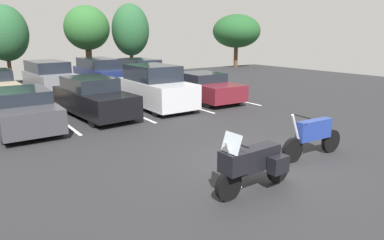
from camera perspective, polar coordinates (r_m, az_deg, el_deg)
ground at (r=8.99m, az=11.22°, el=-7.63°), size 44.00×44.00×0.10m
motorcycle_touring at (r=7.24m, az=10.17°, el=-7.08°), size 2.13×0.90×1.39m
motorcycle_second at (r=9.69m, az=19.64°, el=-2.53°), size 2.19×0.62×1.30m
parking_stripes at (r=14.40m, az=-15.55°, el=0.61°), size 14.28×4.67×0.01m
car_charcoal at (r=13.33m, az=-26.55°, el=1.60°), size 1.87×4.51×1.40m
car_black at (r=14.40m, az=-16.24°, el=3.65°), size 2.11×4.77×1.56m
car_silver at (r=15.48m, az=-6.17°, el=5.45°), size 1.92×4.30×1.92m
car_maroon at (r=17.06m, az=2.00°, el=5.52°), size 2.08×4.44×1.40m
car_far_grey at (r=20.83m, az=-22.83°, el=6.60°), size 2.15×4.49×1.81m
car_far_navy at (r=21.22m, az=-15.06°, el=7.42°), size 1.90×4.81×1.88m
car_far_blue at (r=22.52m, az=-8.39°, el=7.91°), size 1.97×4.38×1.72m
tree_far_left at (r=27.34m, az=-10.28°, el=14.64°), size 2.84×2.84×5.55m
tree_center_left at (r=35.68m, az=7.48°, el=14.57°), size 4.79×4.79×5.26m
tree_center at (r=26.26m, az=-17.22°, el=14.48°), size 3.19×3.19×5.28m
tree_right at (r=25.50m, az=-28.87°, el=12.63°), size 2.82×2.82×5.12m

